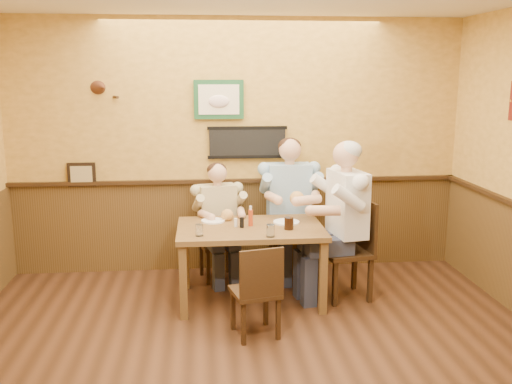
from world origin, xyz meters
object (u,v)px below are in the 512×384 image
at_px(chair_back_left, 218,243).
at_px(salt_shaker, 236,223).
at_px(chair_back_right, 289,232).
at_px(water_glass_mid, 270,231).
at_px(chair_right_end, 346,250).
at_px(chair_near_side, 255,290).
at_px(diner_white_elder, 347,229).
at_px(dining_table, 250,236).
at_px(cola_tumbler, 289,223).
at_px(water_glass_left, 199,230).
at_px(diner_blue_polo, 289,214).
at_px(hot_sauce_bottle, 251,217).
at_px(pepper_shaker, 242,222).
at_px(diner_tan_shirt, 217,227).

xyz_separation_m(chair_back_left, salt_shaker, (0.16, -0.64, 0.39)).
distance_m(chair_back_right, water_glass_mid, 1.21).
relative_size(chair_right_end, salt_shaker, 11.92).
xyz_separation_m(chair_near_side, diner_white_elder, (0.97, 0.75, 0.30)).
distance_m(dining_table, water_glass_mid, 0.42).
relative_size(chair_near_side, water_glass_mid, 7.10).
distance_m(chair_right_end, cola_tumbler, 0.68).
bearing_deg(dining_table, water_glass_left, -150.65).
relative_size(dining_table, water_glass_left, 13.00).
bearing_deg(dining_table, chair_back_left, 114.99).
relative_size(chair_back_left, salt_shaker, 9.69).
bearing_deg(water_glass_mid, diner_blue_polo, 73.15).
bearing_deg(dining_table, chair_right_end, -1.02).
bearing_deg(diner_white_elder, chair_near_side, -61.89).
bearing_deg(hot_sauce_bottle, cola_tumbler, -24.60).
bearing_deg(chair_right_end, salt_shaker, -100.69).
xyz_separation_m(diner_blue_polo, salt_shaker, (-0.63, -0.74, 0.11)).
bearing_deg(chair_back_right, diner_white_elder, -60.55).
distance_m(water_glass_left, hot_sauce_bottle, 0.58).
bearing_deg(diner_blue_polo, pepper_shaker, -127.72).
height_order(chair_right_end, salt_shaker, chair_right_end).
bearing_deg(diner_white_elder, chair_back_left, -127.55).
distance_m(diner_white_elder, salt_shaker, 1.09).
bearing_deg(diner_tan_shirt, dining_table, -78.58).
height_order(diner_tan_shirt, water_glass_mid, diner_tan_shirt).
height_order(water_glass_left, salt_shaker, water_glass_left).
bearing_deg(water_glass_mid, chair_right_end, 23.80).
xyz_separation_m(chair_back_right, diner_white_elder, (0.45, -0.76, 0.23)).
relative_size(chair_right_end, diner_white_elder, 0.70).
bearing_deg(water_glass_left, chair_back_left, 78.43).
relative_size(chair_near_side, salt_shaker, 9.82).
relative_size(hot_sauce_bottle, pepper_shaker, 1.77).
distance_m(diner_tan_shirt, salt_shaker, 0.69).
bearing_deg(salt_shaker, chair_right_end, -1.15).
xyz_separation_m(dining_table, diner_white_elder, (0.94, -0.02, 0.05)).
relative_size(chair_back_left, water_glass_mid, 7.01).
height_order(chair_right_end, diner_tan_shirt, diner_tan_shirt).
height_order(chair_back_right, diner_tan_shirt, diner_tan_shirt).
distance_m(chair_back_left, chair_near_side, 1.44).
bearing_deg(salt_shaker, water_glass_mid, -51.80).
distance_m(chair_right_end, diner_white_elder, 0.21).
relative_size(water_glass_left, salt_shaker, 1.30).
height_order(water_glass_left, water_glass_mid, water_glass_mid).
height_order(water_glass_mid, cola_tumbler, cola_tumbler).
xyz_separation_m(chair_right_end, diner_white_elder, (0.00, 0.00, 0.21)).
xyz_separation_m(chair_near_side, salt_shaker, (-0.12, 0.77, 0.39)).
distance_m(dining_table, chair_back_left, 0.76).
relative_size(chair_back_left, cola_tumbler, 6.94).
distance_m(chair_near_side, pepper_shaker, 0.84).
height_order(diner_white_elder, pepper_shaker, diner_white_elder).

